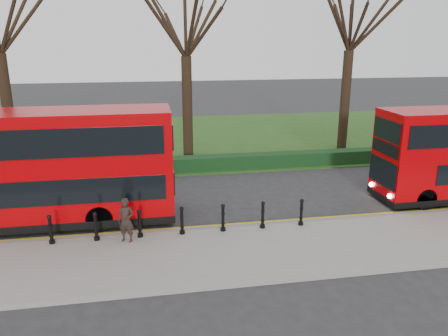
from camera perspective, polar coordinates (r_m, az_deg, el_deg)
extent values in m
plane|color=#28282B|center=(17.36, -8.05, -7.23)|extent=(120.00, 120.00, 0.00)
cube|color=gray|center=(14.62, -7.58, -11.65)|extent=(60.00, 4.00, 0.15)
cube|color=slate|center=(16.42, -7.92, -8.38)|extent=(60.00, 0.25, 0.16)
cube|color=#264717|center=(31.67, -9.15, 3.71)|extent=(60.00, 18.00, 0.06)
cube|color=black|center=(23.63, -8.75, 0.26)|extent=(60.00, 0.90, 0.80)
cube|color=yellow|center=(16.72, -7.96, -8.16)|extent=(60.00, 0.10, 0.01)
cube|color=yellow|center=(16.90, -7.98, -7.88)|extent=(60.00, 0.10, 0.01)
cylinder|color=black|center=(27.28, -26.37, 6.72)|extent=(0.60, 0.60, 6.19)
cylinder|color=black|center=(26.31, -4.81, 7.84)|extent=(0.60, 0.60, 5.98)
cylinder|color=black|center=(28.96, 15.52, 8.38)|extent=(0.60, 0.60, 6.26)
cylinder|color=black|center=(16.23, -21.70, -7.54)|extent=(0.15, 0.15, 1.00)
cylinder|color=black|center=(15.98, -16.39, -7.39)|extent=(0.15, 0.15, 1.00)
cylinder|color=black|center=(15.86, -10.96, -7.17)|extent=(0.15, 0.15, 1.00)
cylinder|color=black|center=(15.89, -5.51, -6.89)|extent=(0.15, 0.15, 1.00)
cylinder|color=black|center=(16.06, -0.13, -6.55)|extent=(0.15, 0.15, 1.00)
cylinder|color=black|center=(16.36, 5.08, -6.16)|extent=(0.15, 0.15, 1.00)
cylinder|color=black|center=(16.80, 10.06, -5.75)|extent=(0.15, 0.15, 1.00)
cube|color=#AC0004|center=(18.00, -24.65, 0.29)|extent=(11.00, 2.50, 4.05)
cube|color=black|center=(18.64, -23.89, -5.85)|extent=(11.02, 2.52, 0.30)
cube|color=black|center=(16.85, -22.74, -3.12)|extent=(8.80, 0.04, 0.95)
cube|color=black|center=(16.58, -26.12, 2.66)|extent=(10.40, 0.04, 1.05)
cylinder|color=black|center=(17.07, -15.94, -6.33)|extent=(1.00, 0.30, 1.00)
cylinder|color=black|center=(19.11, -15.33, -3.80)|extent=(1.00, 0.30, 1.00)
cube|color=black|center=(19.77, 20.30, 2.45)|extent=(0.06, 2.02, 0.51)
cylinder|color=black|center=(20.31, 24.79, -3.68)|extent=(0.92, 0.28, 0.92)
cylinder|color=black|center=(21.89, 21.86, -1.93)|extent=(0.92, 0.28, 0.92)
imported|color=black|center=(15.52, -12.67, -6.67)|extent=(0.67, 0.55, 1.58)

